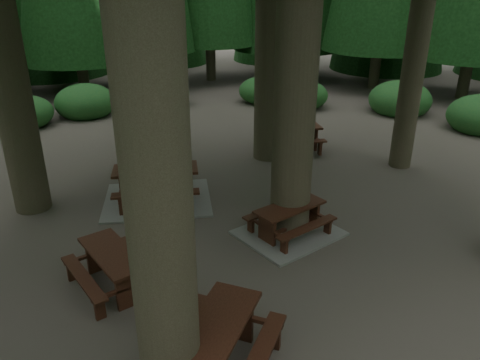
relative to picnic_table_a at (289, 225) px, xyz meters
name	(u,v)px	position (x,y,z in m)	size (l,w,h in m)	color
ground	(260,239)	(-0.64, 0.08, -0.21)	(80.00, 80.00, 0.00)	#4B443D
picnic_table_a	(289,225)	(0.00, 0.00, 0.00)	(2.29, 2.04, 0.67)	gray
picnic_table_b	(114,264)	(-3.67, -0.30, 0.25)	(1.62, 1.86, 0.70)	#351810
picnic_table_c	(157,189)	(-2.09, 2.72, 0.09)	(3.01, 2.71, 0.85)	gray
picnic_table_d	(292,135)	(2.69, 4.48, 0.29)	(2.01, 1.75, 0.76)	#351810
picnic_table_e	(215,343)	(-2.81, -2.84, 0.32)	(2.36, 2.35, 0.80)	#351810
shrub_ring	(274,201)	(0.07, 0.83, 0.19)	(23.86, 24.64, 1.49)	#21622C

